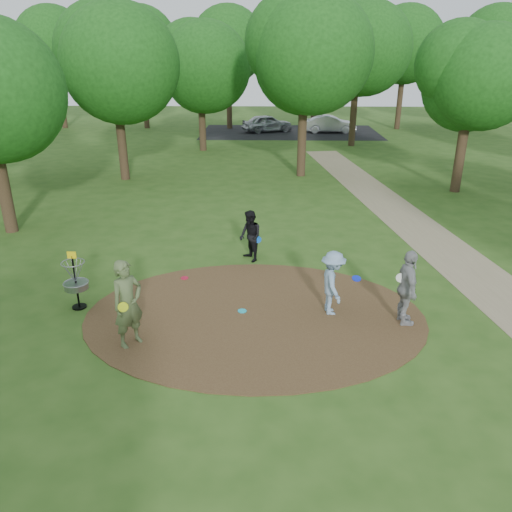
{
  "coord_description": "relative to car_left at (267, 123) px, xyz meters",
  "views": [
    {
      "loc": [
        0.31,
        -10.87,
        6.09
      ],
      "look_at": [
        0.0,
        1.2,
        1.1
      ],
      "focal_mm": 35.0,
      "sensor_mm": 36.0,
      "label": 1
    }
  ],
  "objects": [
    {
      "name": "car_right",
      "position": [
        4.99,
        -0.32,
        -0.01
      ],
      "size": [
        4.08,
        1.51,
        1.33
      ],
      "primitive_type": "imported",
      "rotation": [
        0.0,
        0.0,
        1.55
      ],
      "color": "#9FA3A7",
      "rests_on": "ground"
    },
    {
      "name": "player_waiting_with_disc",
      "position": [
        3.41,
        -30.38,
        0.25
      ],
      "size": [
        0.54,
        1.12,
        1.87
      ],
      "color": "#959597",
      "rests_on": "ground"
    },
    {
      "name": "player_throwing_with_disc",
      "position": [
        1.73,
        -29.92,
        0.14
      ],
      "size": [
        1.07,
        1.13,
        1.64
      ],
      "color": "#809FBE",
      "rests_on": "ground"
    },
    {
      "name": "parking_lot",
      "position": [
        1.83,
        -0.1,
        -0.68
      ],
      "size": [
        14.0,
        8.0,
        0.01
      ],
      "primitive_type": "cube",
      "color": "black",
      "rests_on": "ground"
    },
    {
      "name": "disc_golf_basket",
      "position": [
        -4.67,
        -29.8,
        0.19
      ],
      "size": [
        0.63,
        0.63,
        1.54
      ],
      "color": "black",
      "rests_on": "ground"
    },
    {
      "name": "disc_ground_red",
      "position": [
        -2.26,
        -28.02,
        -0.65
      ],
      "size": [
        0.22,
        0.22,
        0.02
      ],
      "primitive_type": "cylinder",
      "color": "#BC1232",
      "rests_on": "dirt_clearing"
    },
    {
      "name": "footpath",
      "position": [
        6.33,
        -28.1,
        -0.67
      ],
      "size": [
        7.55,
        39.89,
        0.01
      ],
      "primitive_type": "cube",
      "rotation": [
        0.0,
        0.0,
        0.14
      ],
      "color": "#8C7A5B",
      "rests_on": "ground"
    },
    {
      "name": "player_observer_with_disc",
      "position": [
        -2.89,
        -31.47,
        0.33
      ],
      "size": [
        0.84,
        0.87,
        2.02
      ],
      "color": "#4F6138",
      "rests_on": "ground"
    },
    {
      "name": "dirt_clearing",
      "position": [
        -0.17,
        -30.1,
        -0.67
      ],
      "size": [
        8.4,
        8.4,
        0.02
      ],
      "primitive_type": "cylinder",
      "color": "#47301C",
      "rests_on": "ground"
    },
    {
      "name": "car_left",
      "position": [
        0.0,
        0.0,
        0.0
      ],
      "size": [
        4.31,
        3.03,
        1.36
      ],
      "primitive_type": "imported",
      "rotation": [
        0.0,
        0.0,
        1.97
      ],
      "color": "#B0B3B8",
      "rests_on": "ground"
    },
    {
      "name": "tree_ring",
      "position": [
        0.9,
        -20.18,
        4.49
      ],
      "size": [
        37.81,
        45.45,
        8.94
      ],
      "color": "#332316",
      "rests_on": "ground"
    },
    {
      "name": "disc_ground_cyan",
      "position": [
        -0.49,
        -29.93,
        -0.65
      ],
      "size": [
        0.22,
        0.22,
        0.02
      ],
      "primitive_type": "cylinder",
      "color": "#19B6CE",
      "rests_on": "dirt_clearing"
    },
    {
      "name": "player_walking_with_disc",
      "position": [
        -0.41,
        -26.59,
        0.12
      ],
      "size": [
        0.9,
        0.97,
        1.6
      ],
      "color": "black",
      "rests_on": "ground"
    },
    {
      "name": "ground",
      "position": [
        -0.17,
        -30.1,
        -0.68
      ],
      "size": [
        100.0,
        100.0,
        0.0
      ],
      "primitive_type": "plane",
      "color": "#2D5119",
      "rests_on": "ground"
    }
  ]
}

